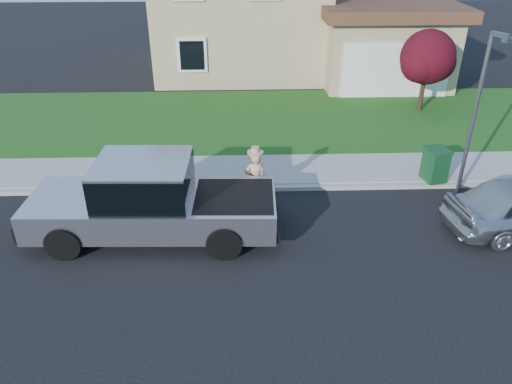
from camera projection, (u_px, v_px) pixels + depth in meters
ground at (248, 249)px, 11.89m from camera, size 80.00×80.00×0.00m
curb at (280, 188)px, 14.43m from camera, size 40.00×0.20×0.12m
sidewalk at (278, 171)px, 15.39m from camera, size 40.00×2.00×0.15m
lawn at (269, 119)px, 19.33m from camera, size 40.00×7.00×0.10m
house at (267, 4)px, 24.73m from camera, size 14.00×11.30×6.85m
pickup_truck at (152, 202)px, 11.99m from camera, size 6.14×2.44×2.00m
woman at (255, 179)px, 13.28m from camera, size 0.61×0.43×1.74m
ornamental_tree at (428, 60)px, 19.17m from camera, size 2.31×2.08×3.17m
trash_bin at (435, 164)px, 14.46m from camera, size 0.74×0.81×0.98m
street_lamp at (477, 109)px, 12.89m from camera, size 0.38×0.58×4.53m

